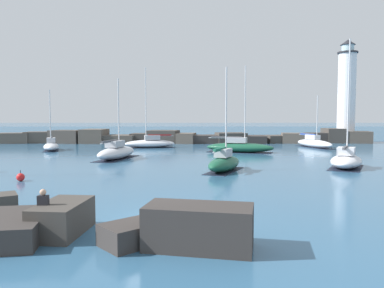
% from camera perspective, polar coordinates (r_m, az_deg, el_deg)
% --- Properties ---
extents(ground_plane, '(600.00, 600.00, 0.00)m').
position_cam_1_polar(ground_plane, '(15.56, -5.13, -11.43)').
color(ground_plane, '#336084').
extents(open_sea_beyond, '(400.00, 116.00, 0.01)m').
position_cam_1_polar(open_sea_beyond, '(122.01, -1.22, 2.06)').
color(open_sea_beyond, '#235175').
rests_on(open_sea_beyond, ground).
extents(breakwater_jetty, '(61.65, 6.61, 2.37)m').
position_cam_1_polar(breakwater_jetty, '(61.96, -0.45, 1.00)').
color(breakwater_jetty, brown).
rests_on(breakwater_jetty, ground).
extents(lighthouse, '(3.87, 3.87, 17.21)m').
position_cam_1_polar(lighthouse, '(68.70, 22.48, 6.63)').
color(lighthouse, gray).
rests_on(lighthouse, ground).
extents(foreground_rocks, '(12.65, 6.81, 1.39)m').
position_cam_1_polar(foreground_rocks, '(13.68, -16.67, -11.55)').
color(foreground_rocks, '#423D38').
rests_on(foreground_rocks, ground).
extents(sailboat_moored_0, '(3.31, 5.70, 7.66)m').
position_cam_1_polar(sailboat_moored_0, '(50.85, -20.68, -0.25)').
color(sailboat_moored_0, white).
rests_on(sailboat_moored_0, ground).
extents(sailboat_moored_1, '(8.48, 4.87, 10.31)m').
position_cam_1_polar(sailboat_moored_1, '(45.28, 7.22, -0.42)').
color(sailboat_moored_1, '#195138').
rests_on(sailboat_moored_1, ground).
extents(sailboat_moored_2, '(3.87, 7.77, 8.12)m').
position_cam_1_polar(sailboat_moored_2, '(38.56, -11.42, -1.19)').
color(sailboat_moored_2, silver).
rests_on(sailboat_moored_2, ground).
extents(sailboat_moored_4, '(4.68, 5.88, 10.62)m').
position_cam_1_polar(sailboat_moored_4, '(33.47, 22.44, -2.26)').
color(sailboat_moored_4, white).
rests_on(sailboat_moored_4, ground).
extents(sailboat_moored_5, '(7.30, 3.75, 11.04)m').
position_cam_1_polar(sailboat_moored_5, '(52.36, -6.41, 0.16)').
color(sailboat_moored_5, white).
rests_on(sailboat_moored_5, ground).
extents(sailboat_moored_6, '(3.82, 5.69, 8.08)m').
position_cam_1_polar(sailboat_moored_6, '(29.19, 4.92, -2.83)').
color(sailboat_moored_6, '#195138').
rests_on(sailboat_moored_6, ground).
extents(sailboat_moored_7, '(3.69, 8.16, 7.17)m').
position_cam_1_polar(sailboat_moored_7, '(55.01, 18.08, 0.17)').
color(sailboat_moored_7, white).
rests_on(sailboat_moored_7, ground).
extents(mooring_buoy_orange_near, '(0.52, 0.52, 0.72)m').
position_cam_1_polar(mooring_buoy_orange_near, '(26.99, -24.66, -4.62)').
color(mooring_buoy_orange_near, red).
rests_on(mooring_buoy_orange_near, ground).
extents(person_on_rocks, '(0.36, 0.22, 1.68)m').
position_cam_1_polar(person_on_rocks, '(14.13, -21.70, -9.36)').
color(person_on_rocks, '#282833').
rests_on(person_on_rocks, ground).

